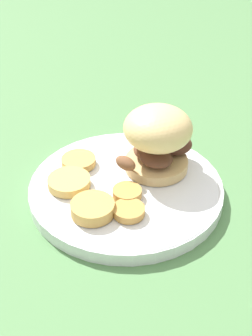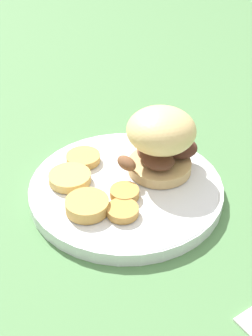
# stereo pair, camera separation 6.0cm
# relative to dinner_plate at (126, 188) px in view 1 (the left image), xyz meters

# --- Properties ---
(ground_plane) EXTENTS (4.00, 4.00, 0.00)m
(ground_plane) POSITION_rel_dinner_plate_xyz_m (0.00, 0.00, -0.01)
(ground_plane) COLOR #4C7A47
(dinner_plate) EXTENTS (0.26, 0.26, 0.02)m
(dinner_plate) POSITION_rel_dinner_plate_xyz_m (0.00, 0.00, 0.00)
(dinner_plate) COLOR white
(dinner_plate) RESTS_ON ground_plane
(sandwich) EXTENTS (0.11, 0.09, 0.09)m
(sandwich) POSITION_rel_dinner_plate_xyz_m (-0.04, -0.03, 0.06)
(sandwich) COLOR tan
(sandwich) RESTS_ON dinner_plate
(potato_round_0) EXTENTS (0.05, 0.05, 0.02)m
(potato_round_0) POSITION_rel_dinner_plate_xyz_m (0.04, 0.06, 0.02)
(potato_round_0) COLOR tan
(potato_round_0) RESTS_ON dinner_plate
(potato_round_1) EXTENTS (0.04, 0.04, 0.01)m
(potato_round_1) POSITION_rel_dinner_plate_xyz_m (-0.00, 0.06, 0.01)
(potato_round_1) COLOR #BC8942
(potato_round_1) RESTS_ON dinner_plate
(potato_round_2) EXTENTS (0.05, 0.05, 0.01)m
(potato_round_2) POSITION_rel_dinner_plate_xyz_m (0.06, -0.05, 0.01)
(potato_round_2) COLOR tan
(potato_round_2) RESTS_ON dinner_plate
(potato_round_3) EXTENTS (0.06, 0.06, 0.01)m
(potato_round_3) POSITION_rel_dinner_plate_xyz_m (0.07, -0.00, 0.01)
(potato_round_3) COLOR tan
(potato_round_3) RESTS_ON dinner_plate
(potato_round_4) EXTENTS (0.04, 0.04, 0.01)m
(potato_round_4) POSITION_rel_dinner_plate_xyz_m (0.00, 0.03, 0.01)
(potato_round_4) COLOR #BC8942
(potato_round_4) RESTS_ON dinner_plate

